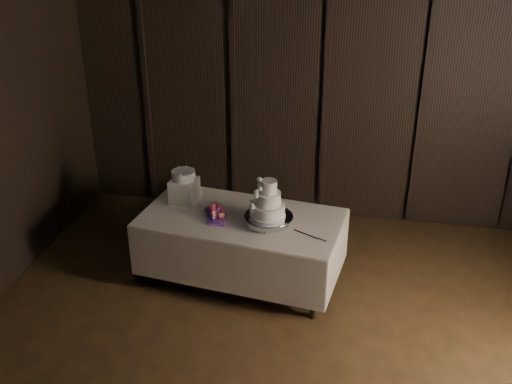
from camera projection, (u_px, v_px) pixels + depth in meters
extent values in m
cube|color=black|center=(283.00, 21.00, 3.24)|extent=(6.04, 7.04, 0.04)
cube|color=black|center=(325.00, 99.00, 7.01)|extent=(6.04, 0.04, 3.04)
cube|color=beige|center=(241.00, 217.00, 5.97)|extent=(2.10, 1.28, 0.01)
cube|color=white|center=(242.00, 251.00, 6.14)|extent=(1.93, 1.15, 0.71)
cylinder|color=silver|center=(268.00, 220.00, 5.81)|extent=(0.53, 0.53, 0.09)
cylinder|color=white|center=(269.00, 210.00, 5.77)|extent=(0.31, 0.31, 0.13)
cylinder|color=white|center=(269.00, 198.00, 5.71)|extent=(0.23, 0.23, 0.13)
cylinder|color=white|center=(269.00, 187.00, 5.65)|extent=(0.16, 0.16, 0.13)
cube|color=white|center=(184.00, 191.00, 6.21)|extent=(0.28, 0.28, 0.25)
cylinder|color=white|center=(183.00, 175.00, 6.14)|extent=(0.31, 0.31, 0.10)
cube|color=silver|center=(306.00, 234.00, 5.64)|extent=(0.34, 0.20, 0.01)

